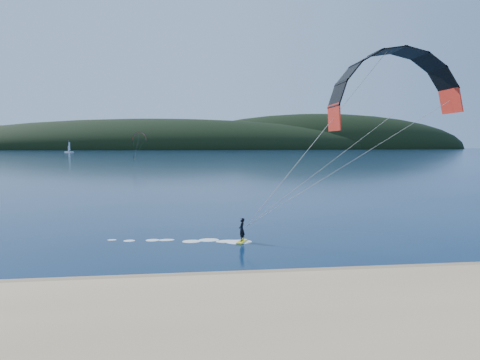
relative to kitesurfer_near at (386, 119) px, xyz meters
name	(u,v)px	position (x,y,z in m)	size (l,w,h in m)	color
ground	(151,319)	(-14.24, -8.02, -9.06)	(1800.00, 1800.00, 0.00)	#071C38
wet_sand	(160,282)	(-14.24, -3.52, -9.01)	(220.00, 2.50, 0.10)	#886E4F
headland	(193,149)	(-13.61, 737.26, -9.06)	(1200.00, 310.00, 140.00)	black
kitesurfer_near	(386,119)	(0.00, 0.00, 0.00)	(24.26, 7.99, 13.18)	yellow
kitesurfer_far	(139,139)	(-40.48, 186.33, 1.36)	(7.80, 7.38, 12.26)	yellow
sailboat	(69,152)	(-136.95, 389.73, -8.16)	(8.74, 5.48, 12.20)	white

